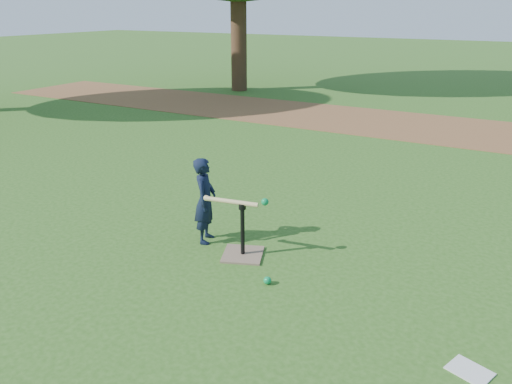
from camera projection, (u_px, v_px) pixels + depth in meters
The scene contains 7 objects.
ground at pixel (240, 263), 5.34m from camera, with size 80.00×80.00×0.00m, color #285116.
dirt_strip at pixel (407, 125), 11.48m from camera, with size 24.00×3.00×0.01m, color brown.
child at pixel (205, 200), 5.69m from camera, with size 0.37×0.24×1.01m, color black.
wiffle_ball_ground at pixel (267, 280), 4.93m from camera, with size 0.08×0.08×0.08m, color #0B8343.
clipboard at pixel (470, 371), 3.76m from camera, with size 0.30×0.23×0.01m, color silver.
batting_tee at pixel (243, 246), 5.47m from camera, with size 0.56×0.56×0.61m.
swing_action at pixel (236, 201), 5.33m from camera, with size 0.72×0.23×0.10m.
Camera 1 is at (2.45, -4.06, 2.59)m, focal length 35.00 mm.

